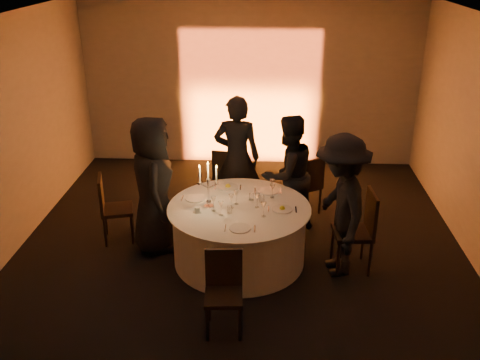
# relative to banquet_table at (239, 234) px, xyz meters

# --- Properties ---
(floor) EXTENTS (7.00, 7.00, 0.00)m
(floor) POSITION_rel_banquet_table_xyz_m (0.00, 0.00, -0.38)
(floor) COLOR black
(floor) RESTS_ON ground
(ceiling) EXTENTS (7.00, 7.00, 0.00)m
(ceiling) POSITION_rel_banquet_table_xyz_m (0.00, 0.00, 2.62)
(ceiling) COLOR silver
(ceiling) RESTS_ON wall_back
(wall_back) EXTENTS (7.00, 0.00, 7.00)m
(wall_back) POSITION_rel_banquet_table_xyz_m (0.00, 3.50, 1.12)
(wall_back) COLOR #A19C96
(wall_back) RESTS_ON floor
(wall_front) EXTENTS (7.00, 0.00, 7.00)m
(wall_front) POSITION_rel_banquet_table_xyz_m (0.00, -3.50, 1.12)
(wall_front) COLOR #A19C96
(wall_front) RESTS_ON floor
(uplighter_fixture) EXTENTS (0.25, 0.12, 0.10)m
(uplighter_fixture) POSITION_rel_banquet_table_xyz_m (0.00, 3.20, -0.33)
(uplighter_fixture) COLOR black
(uplighter_fixture) RESTS_ON floor
(banquet_table) EXTENTS (1.80, 1.80, 0.77)m
(banquet_table) POSITION_rel_banquet_table_xyz_m (0.00, 0.00, 0.00)
(banquet_table) COLOR black
(banquet_table) RESTS_ON floor
(chair_left) EXTENTS (0.51, 0.51, 0.95)m
(chair_left) POSITION_rel_banquet_table_xyz_m (-1.77, 0.43, 0.15)
(chair_left) COLOR black
(chair_left) RESTS_ON floor
(chair_back_left) EXTENTS (0.50, 0.50, 1.01)m
(chair_back_left) POSITION_rel_banquet_table_xyz_m (-0.24, 1.42, 0.19)
(chair_back_left) COLOR black
(chair_back_left) RESTS_ON floor
(chair_back_right) EXTENTS (0.56, 0.56, 0.92)m
(chair_back_right) POSITION_rel_banquet_table_xyz_m (0.95, 1.37, 0.13)
(chair_back_right) COLOR black
(chair_back_right) RESTS_ON floor
(chair_right) EXTENTS (0.49, 0.49, 1.05)m
(chair_right) POSITION_rel_banquet_table_xyz_m (1.50, -0.10, 0.21)
(chair_right) COLOR black
(chair_right) RESTS_ON floor
(chair_front) EXTENTS (0.41, 0.41, 0.89)m
(chair_front) POSITION_rel_banquet_table_xyz_m (-0.09, -1.33, 0.12)
(chair_front) COLOR black
(chair_front) RESTS_ON floor
(guest_left) EXTENTS (0.78, 1.01, 1.84)m
(guest_left) POSITION_rel_banquet_table_xyz_m (-1.14, 0.28, 0.53)
(guest_left) COLOR black
(guest_left) RESTS_ON floor
(guest_back_left) EXTENTS (0.71, 0.50, 1.85)m
(guest_back_left) POSITION_rel_banquet_table_xyz_m (-0.11, 1.30, 0.54)
(guest_back_left) COLOR black
(guest_back_left) RESTS_ON floor
(guest_back_right) EXTENTS (1.05, 1.01, 1.71)m
(guest_back_right) POSITION_rel_banquet_table_xyz_m (0.63, 0.87, 0.47)
(guest_back_right) COLOR black
(guest_back_right) RESTS_ON floor
(guest_right) EXTENTS (0.82, 1.24, 1.80)m
(guest_right) POSITION_rel_banquet_table_xyz_m (1.23, -0.17, 0.51)
(guest_right) COLOR black
(guest_right) RESTS_ON floor
(plate_left) EXTENTS (0.36, 0.26, 0.01)m
(plate_left) POSITION_rel_banquet_table_xyz_m (-0.58, 0.20, 0.39)
(plate_left) COLOR white
(plate_left) RESTS_ON banquet_table
(plate_back_left) EXTENTS (0.36, 0.28, 0.08)m
(plate_back_left) POSITION_rel_banquet_table_xyz_m (-0.18, 0.58, 0.40)
(plate_back_left) COLOR white
(plate_back_left) RESTS_ON banquet_table
(plate_back_right) EXTENTS (0.35, 0.29, 0.01)m
(plate_back_right) POSITION_rel_banquet_table_xyz_m (0.35, 0.49, 0.39)
(plate_back_right) COLOR white
(plate_back_right) RESTS_ON banquet_table
(plate_right) EXTENTS (0.36, 0.25, 0.08)m
(plate_right) POSITION_rel_banquet_table_xyz_m (0.54, -0.05, 0.40)
(plate_right) COLOR white
(plate_right) RESTS_ON banquet_table
(plate_front) EXTENTS (0.36, 0.25, 0.01)m
(plate_front) POSITION_rel_banquet_table_xyz_m (0.04, -0.56, 0.39)
(plate_front) COLOR white
(plate_front) RESTS_ON banquet_table
(coffee_cup) EXTENTS (0.11, 0.11, 0.07)m
(coffee_cup) POSITION_rel_banquet_table_xyz_m (-0.50, -0.16, 0.42)
(coffee_cup) COLOR white
(coffee_cup) RESTS_ON banquet_table
(candelabra) EXTENTS (0.26, 0.12, 0.62)m
(candelabra) POSITION_rel_banquet_table_xyz_m (-0.38, -0.02, 0.60)
(candelabra) COLOR silver
(candelabra) RESTS_ON banquet_table
(wine_glass_a) EXTENTS (0.07, 0.07, 0.19)m
(wine_glass_a) POSITION_rel_banquet_table_xyz_m (0.22, -0.00, 0.52)
(wine_glass_a) COLOR silver
(wine_glass_a) RESTS_ON banquet_table
(wine_glass_b) EXTENTS (0.07, 0.07, 0.19)m
(wine_glass_b) POSITION_rel_banquet_table_xyz_m (0.31, -0.24, 0.52)
(wine_glass_b) COLOR silver
(wine_glass_b) RESTS_ON banquet_table
(wine_glass_c) EXTENTS (0.07, 0.07, 0.19)m
(wine_glass_c) POSITION_rel_banquet_table_xyz_m (-0.04, 0.08, 0.52)
(wine_glass_c) COLOR silver
(wine_glass_c) RESTS_ON banquet_table
(wine_glass_d) EXTENTS (0.07, 0.07, 0.19)m
(wine_glass_d) POSITION_rel_banquet_table_xyz_m (-0.31, -0.12, 0.52)
(wine_glass_d) COLOR silver
(wine_glass_d) RESTS_ON banquet_table
(wine_glass_e) EXTENTS (0.07, 0.07, 0.19)m
(wine_glass_e) POSITION_rel_banquet_table_xyz_m (0.41, 0.45, 0.52)
(wine_glass_e) COLOR silver
(wine_glass_e) RESTS_ON banquet_table
(wine_glass_f) EXTENTS (0.07, 0.07, 0.19)m
(wine_glass_f) POSITION_rel_banquet_table_xyz_m (0.41, 0.29, 0.52)
(wine_glass_f) COLOR silver
(wine_glass_f) RESTS_ON banquet_table
(wine_glass_g) EXTENTS (0.07, 0.07, 0.19)m
(wine_glass_g) POSITION_rel_banquet_table_xyz_m (-0.10, -0.04, 0.52)
(wine_glass_g) COLOR silver
(wine_glass_g) RESTS_ON banquet_table
(wine_glass_h) EXTENTS (0.07, 0.07, 0.19)m
(wine_glass_h) POSITION_rel_banquet_table_xyz_m (-0.21, -0.24, 0.52)
(wine_glass_h) COLOR silver
(wine_glass_h) RESTS_ON banquet_table
(tumbler_a) EXTENTS (0.07, 0.07, 0.09)m
(tumbler_a) POSITION_rel_banquet_table_xyz_m (0.15, 0.21, 0.43)
(tumbler_a) COLOR silver
(tumbler_a) RESTS_ON banquet_table
(tumbler_b) EXTENTS (0.07, 0.07, 0.09)m
(tumbler_b) POSITION_rel_banquet_table_xyz_m (-0.11, -0.17, 0.43)
(tumbler_b) COLOR silver
(tumbler_b) RESTS_ON banquet_table
(tumbler_c) EXTENTS (0.07, 0.07, 0.09)m
(tumbler_c) POSITION_rel_banquet_table_xyz_m (0.28, 0.16, 0.43)
(tumbler_c) COLOR silver
(tumbler_c) RESTS_ON banquet_table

